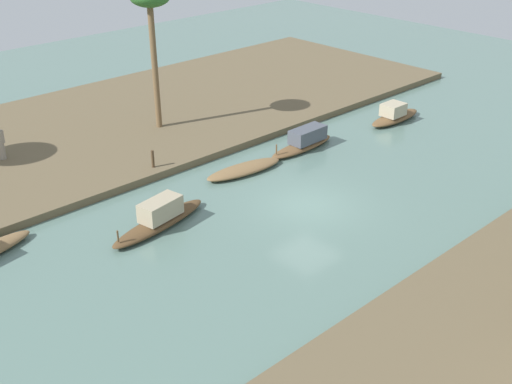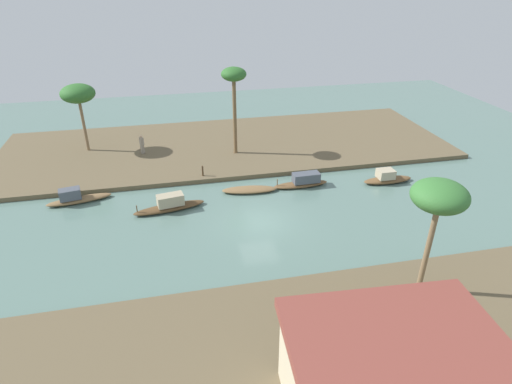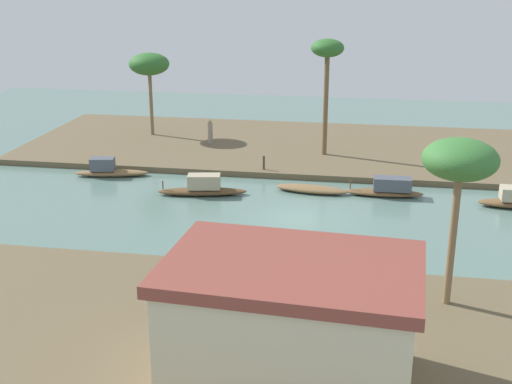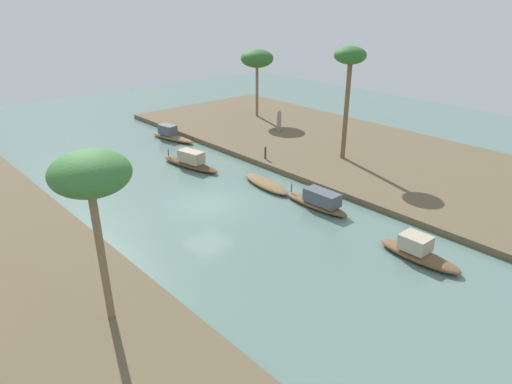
# 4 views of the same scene
# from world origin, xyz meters

# --- Properties ---
(river_water) EXTENTS (68.01, 68.01, 0.00)m
(river_water) POSITION_xyz_m (0.00, 0.00, 0.00)
(river_water) COLOR slate
(river_water) RESTS_ON ground
(riverbank_left) EXTENTS (40.79, 14.34, 0.36)m
(riverbank_left) POSITION_xyz_m (0.00, -13.61, 0.18)
(riverbank_left) COLOR brown
(riverbank_left) RESTS_ON ground
(sampan_foreground) EXTENTS (3.97, 1.16, 1.11)m
(sampan_foreground) POSITION_xyz_m (-11.08, -3.59, 0.39)
(sampan_foreground) COLOR brown
(sampan_foreground) RESTS_ON river_water
(sampan_midstream) EXTENTS (4.22, 1.63, 0.38)m
(sampan_midstream) POSITION_xyz_m (-0.23, -4.31, 0.19)
(sampan_midstream) COLOR brown
(sampan_midstream) RESTS_ON river_water
(sampan_with_tall_canopy) EXTENTS (5.07, 1.89, 1.17)m
(sampan_with_tall_canopy) POSITION_xyz_m (5.70, -2.82, 0.42)
(sampan_with_tall_canopy) COLOR brown
(sampan_with_tall_canopy) RESTS_ON river_water
(sampan_near_left_bank) EXTENTS (4.56, 1.79, 1.14)m
(sampan_near_left_bank) POSITION_xyz_m (12.22, -5.33, 0.40)
(sampan_near_left_bank) COLOR brown
(sampan_near_left_bank) RESTS_ON river_water
(sampan_with_red_awning) EXTENTS (4.31, 1.11, 1.08)m
(sampan_with_red_awning) POSITION_xyz_m (-4.46, -4.36, 0.43)
(sampan_with_red_awning) COLOR brown
(sampan_with_red_awning) RESTS_ON river_water
(person_on_near_bank) EXTENTS (0.47, 0.49, 1.69)m
(person_on_near_bank) POSITION_xyz_m (7.67, -12.92, 1.12)
(person_on_near_bank) COLOR gray
(person_on_near_bank) RESTS_ON riverbank_left
(mooring_post) EXTENTS (0.14, 0.14, 0.84)m
(mooring_post) POSITION_xyz_m (2.96, -7.12, 0.79)
(mooring_post) COLOR #4C3823
(mooring_post) RESTS_ON riverbank_left
(palm_tree_left_near) EXTENTS (2.09, 2.09, 7.47)m
(palm_tree_left_near) POSITION_xyz_m (-0.40, -11.35, 6.85)
(palm_tree_left_near) COLOR brown
(palm_tree_left_near) RESTS_ON riverbank_left
(palm_tree_left_far) EXTENTS (2.89, 2.89, 5.95)m
(palm_tree_left_far) POSITION_xyz_m (12.49, -14.72, 5.45)
(palm_tree_left_far) COLOR #7F6647
(palm_tree_left_far) RESTS_ON riverbank_left
(palm_tree_right_tall) EXTENTS (2.61, 2.61, 6.21)m
(palm_tree_right_tall) POSITION_xyz_m (-6.39, 8.83, 5.74)
(palm_tree_right_tall) COLOR #7F6647
(palm_tree_right_tall) RESTS_ON riverbank_right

